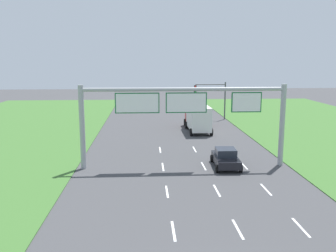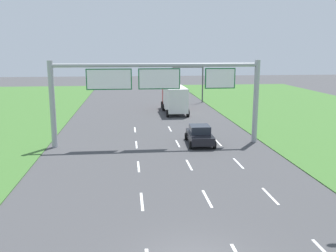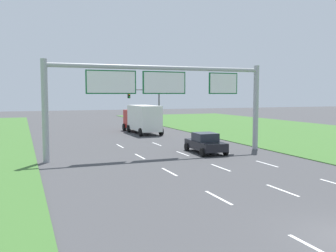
# 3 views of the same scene
# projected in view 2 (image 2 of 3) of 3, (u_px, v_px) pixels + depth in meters

# --- Properties ---
(lane_dashes_inner_left) EXTENTS (0.14, 44.40, 0.01)m
(lane_dashes_inner_left) POSITION_uv_depth(u_px,v_px,m) (144.00, 228.00, 16.75)
(lane_dashes_inner_left) COLOR white
(lane_dashes_inner_left) RESTS_ON ground_plane
(lane_dashes_inner_right) EXTENTS (0.14, 44.40, 0.01)m
(lane_dashes_inner_right) POSITION_uv_depth(u_px,v_px,m) (221.00, 224.00, 17.12)
(lane_dashes_inner_right) COLOR white
(lane_dashes_inner_right) RESTS_ON ground_plane
(lane_dashes_slip) EXTENTS (0.14, 44.40, 0.01)m
(lane_dashes_slip) POSITION_uv_depth(u_px,v_px,m) (294.00, 220.00, 17.48)
(lane_dashes_slip) COLOR white
(lane_dashes_slip) RESTS_ON ground_plane
(car_near_red) EXTENTS (2.30, 4.29, 1.59)m
(car_near_red) POSITION_uv_depth(u_px,v_px,m) (200.00, 135.00, 31.45)
(car_near_red) COLOR black
(car_near_red) RESTS_ON ground_plane
(box_truck) EXTENTS (2.76, 8.24, 3.32)m
(box_truck) POSITION_uv_depth(u_px,v_px,m) (174.00, 99.00, 46.96)
(box_truck) COLOR #B21E19
(box_truck) RESTS_ON ground_plane
(sign_gantry) EXTENTS (17.24, 0.44, 7.00)m
(sign_gantry) POSITION_uv_depth(u_px,v_px,m) (157.00, 85.00, 30.49)
(sign_gantry) COLOR #9EA0A5
(sign_gantry) RESTS_ON ground_plane
(traffic_light_mast) EXTENTS (4.76, 0.49, 5.60)m
(traffic_light_mast) POSITION_uv_depth(u_px,v_px,m) (190.00, 77.00, 55.35)
(traffic_light_mast) COLOR #47494F
(traffic_light_mast) RESTS_ON ground_plane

